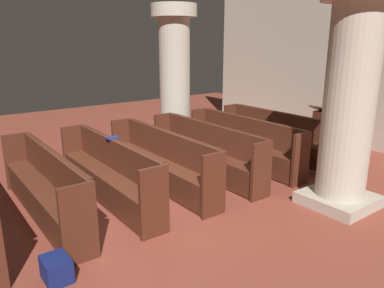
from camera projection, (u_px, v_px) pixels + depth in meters
name	position (u px, v px, depth m)	size (l,w,h in m)	color
ground_plane	(146.00, 207.00, 5.98)	(19.20, 19.20, 0.00)	brown
back_wall	(366.00, 54.00, 8.88)	(10.00, 0.16, 4.50)	beige
pew_row_0	(276.00, 134.00, 8.48)	(3.04, 0.46, 0.99)	#562819
pew_row_1	(244.00, 141.00, 7.89)	(3.04, 0.46, 0.99)	#562819
pew_row_2	(206.00, 149.00, 7.30)	(3.04, 0.47, 0.99)	#562819
pew_row_3	(161.00, 158.00, 6.71)	(3.04, 0.46, 0.99)	#562819
pew_row_4	(108.00, 170.00, 6.11)	(3.04, 0.46, 0.99)	#562819
pew_row_5	(44.00, 184.00, 5.52)	(3.04, 0.47, 0.99)	#562819
pillar_aisle_side	(350.00, 96.00, 5.60)	(1.10, 1.10, 3.40)	#B6AD9A
pillar_far_side	(175.00, 73.00, 9.27)	(1.10, 1.10, 3.40)	#B6AD9A
lectern	(320.00, 132.00, 8.96)	(0.48, 0.45, 1.08)	#411E13
hymn_book	(112.00, 138.00, 6.23)	(0.14, 0.20, 0.02)	navy
kneeler_box_navy	(56.00, 269.00, 4.13)	(0.37, 0.28, 0.27)	navy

